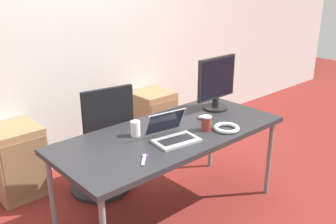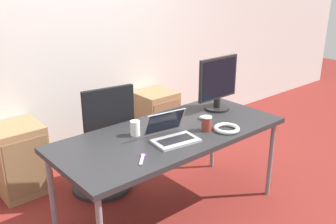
% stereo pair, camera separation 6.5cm
% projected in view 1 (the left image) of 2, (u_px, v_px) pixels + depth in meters
% --- Properties ---
extents(ground_plane, '(14.00, 14.00, 0.00)m').
position_uv_depth(ground_plane, '(171.00, 213.00, 3.16)').
color(ground_plane, maroon).
extents(wall_back, '(10.00, 0.05, 2.60)m').
position_uv_depth(wall_back, '(76.00, 39.00, 3.70)').
color(wall_back, silver).
rests_on(wall_back, ground_plane).
extents(desk, '(1.85, 0.82, 0.75)m').
position_uv_depth(desk, '(171.00, 137.00, 2.92)').
color(desk, '#28282B').
rests_on(desk, ground_plane).
extents(office_chair, '(0.56, 0.59, 1.04)m').
position_uv_depth(office_chair, '(102.00, 154.00, 3.35)').
color(office_chair, '#232326').
rests_on(office_chair, ground_plane).
extents(cabinet_left, '(0.42, 0.43, 0.65)m').
position_uv_depth(cabinet_left, '(18.00, 161.00, 3.35)').
color(cabinet_left, '#99754C').
rests_on(cabinet_left, ground_plane).
extents(cabinet_right, '(0.42, 0.43, 0.65)m').
position_uv_depth(cabinet_right, '(153.00, 119.00, 4.34)').
color(cabinet_right, '#99754C').
rests_on(cabinet_right, ground_plane).
extents(laptop_center, '(0.35, 0.33, 0.20)m').
position_uv_depth(laptop_center, '(172.00, 134.00, 2.74)').
color(laptop_center, '#ADADB2').
rests_on(laptop_center, desk).
extents(monitor, '(0.45, 0.22, 0.48)m').
position_uv_depth(monitor, '(216.00, 84.00, 3.32)').
color(monitor, black).
rests_on(monitor, desk).
extents(mouse, '(0.04, 0.07, 0.03)m').
position_uv_depth(mouse, '(202.00, 117.00, 3.14)').
color(mouse, silver).
rests_on(mouse, desk).
extents(coffee_cup_white, '(0.07, 0.07, 0.12)m').
position_uv_depth(coffee_cup_white, '(135.00, 129.00, 2.81)').
color(coffee_cup_white, white).
rests_on(coffee_cup_white, desk).
extents(coffee_cup_brown, '(0.08, 0.08, 0.12)m').
position_uv_depth(coffee_cup_brown, '(206.00, 123.00, 2.91)').
color(coffee_cup_brown, maroon).
rests_on(coffee_cup_brown, desk).
extents(cable_coil, '(0.20, 0.20, 0.03)m').
position_uv_depth(cable_coil, '(226.00, 128.00, 2.93)').
color(cable_coil, white).
rests_on(cable_coil, desk).
extents(scissors, '(0.14, 0.14, 0.01)m').
position_uv_depth(scissors, '(144.00, 158.00, 2.46)').
color(scissors, '#B2B2B7').
rests_on(scissors, desk).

